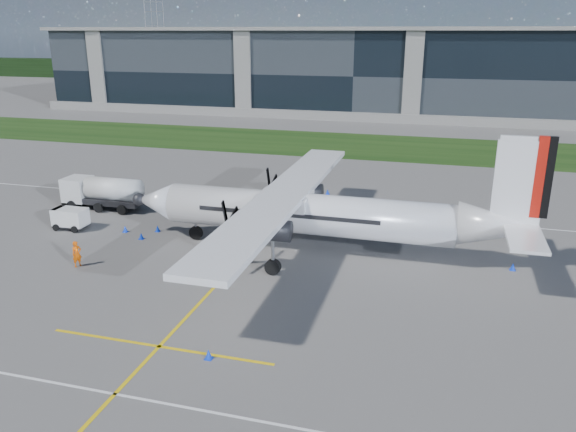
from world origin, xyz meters
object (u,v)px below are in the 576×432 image
object	(u,v)px
safety_cone_tail	(513,267)
ground_crew_person	(77,252)
baggage_tug	(71,219)
pylon_west	(155,31)
safety_cone_stbdwing	(328,192)
safety_cone_nose_stbd	(158,228)
safety_cone_fwd	(125,229)
turboprop_aircraft	(322,191)
safety_cone_nose_port	(141,236)
safety_cone_portwing	(209,354)
fuel_tanker_truck	(98,193)

from	to	relation	value
safety_cone_tail	ground_crew_person	bearing A→B (deg)	-165.69
baggage_tug	safety_cone_tail	xyz separation A→B (m)	(32.95, 0.78, -0.58)
pylon_west	safety_cone_tail	size ratio (longest dim) A/B	60.00
safety_cone_stbdwing	safety_cone_nose_stbd	bearing A→B (deg)	-127.49
pylon_west	safety_cone_fwd	distance (m)	159.69
turboprop_aircraft	safety_cone_stbdwing	distance (m)	15.47
turboprop_aircraft	safety_cone_nose_port	world-z (taller)	turboprop_aircraft
ground_crew_person	safety_cone_nose_stbd	bearing A→B (deg)	14.54
ground_crew_person	baggage_tug	bearing A→B (deg)	66.75
safety_cone_portwing	safety_cone_stbdwing	world-z (taller)	same
safety_cone_portwing	safety_cone_nose_stbd	world-z (taller)	same
safety_cone_portwing	safety_cone_nose_port	distance (m)	17.82
turboprop_aircraft	safety_cone_nose_port	distance (m)	14.28
pylon_west	safety_cone_nose_stbd	xyz separation A→B (m)	(74.81, -140.78, -14.75)
ground_crew_person	safety_cone_tail	xyz separation A→B (m)	(27.88, 7.11, -0.76)
safety_cone_portwing	safety_cone_nose_port	world-z (taller)	same
baggage_tug	safety_cone_nose_stbd	world-z (taller)	baggage_tug
fuel_tanker_truck	safety_cone_portwing	world-z (taller)	fuel_tanker_truck
fuel_tanker_truck	safety_cone_portwing	distance (m)	27.33
safety_cone_tail	safety_cone_nose_port	distance (m)	26.46
safety_cone_portwing	safety_cone_nose_stbd	size ratio (longest dim) A/B	1.00
pylon_west	safety_cone_tail	xyz separation A→B (m)	(100.86, -141.26, -14.75)
turboprop_aircraft	safety_cone_tail	size ratio (longest dim) A/B	59.69
turboprop_aircraft	safety_cone_portwing	bearing A→B (deg)	-98.50
safety_cone_portwing	pylon_west	bearing A→B (deg)	118.76
safety_cone_tail	safety_cone_nose_stbd	bearing A→B (deg)	178.95
baggage_tug	safety_cone_stbdwing	bearing A→B (deg)	40.80
safety_cone_nose_stbd	safety_cone_portwing	bearing A→B (deg)	-54.74
pylon_west	safety_cone_fwd	world-z (taller)	pylon_west
safety_cone_fwd	turboprop_aircraft	bearing A→B (deg)	0.07
turboprop_aircraft	safety_cone_tail	bearing A→B (deg)	1.24
safety_cone_portwing	fuel_tanker_truck	bearing A→B (deg)	133.86
baggage_tug	ground_crew_person	size ratio (longest dim) A/B	1.37
ground_crew_person	safety_cone_nose_port	bearing A→B (deg)	13.91
safety_cone_nose_stbd	pylon_west	bearing A→B (deg)	117.99
safety_cone_stbdwing	safety_cone_portwing	bearing A→B (deg)	-89.35
ground_crew_person	safety_cone_tail	size ratio (longest dim) A/B	4.04
fuel_tanker_truck	baggage_tug	distance (m)	5.51
baggage_tug	ground_crew_person	bearing A→B (deg)	-51.33
fuel_tanker_truck	ground_crew_person	world-z (taller)	fuel_tanker_truck
pylon_west	safety_cone_portwing	size ratio (longest dim) A/B	60.00
turboprop_aircraft	baggage_tug	xyz separation A→B (m)	(-20.12, -0.50, -3.65)
turboprop_aircraft	safety_cone_stbdwing	xyz separation A→B (m)	(-2.55, 14.67, -4.23)
safety_cone_fwd	safety_cone_nose_stbd	distance (m)	2.51
fuel_tanker_truck	baggage_tug	bearing A→B (deg)	-79.30
safety_cone_fwd	safety_cone_nose_port	world-z (taller)	same
pylon_west	safety_cone_stbdwing	world-z (taller)	pylon_west
fuel_tanker_truck	safety_cone_stbdwing	world-z (taller)	fuel_tanker_truck
safety_cone_fwd	safety_cone_nose_stbd	bearing A→B (deg)	17.95
safety_cone_stbdwing	turboprop_aircraft	bearing A→B (deg)	-80.15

